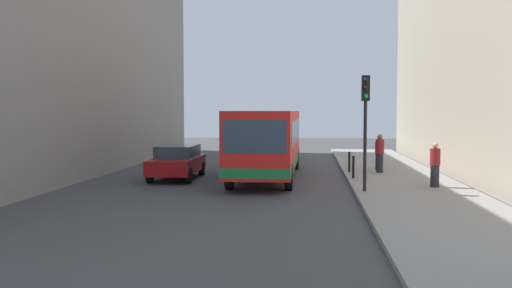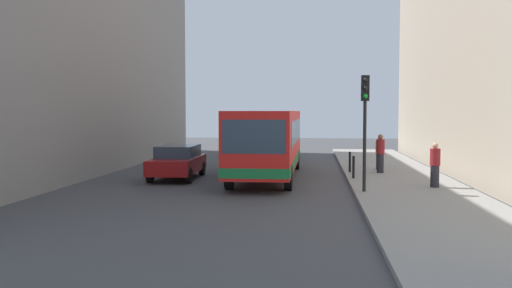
# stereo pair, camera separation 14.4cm
# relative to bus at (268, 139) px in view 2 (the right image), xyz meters

# --- Properties ---
(ground_plane) EXTENTS (80.00, 80.00, 0.00)m
(ground_plane) POSITION_rel_bus_xyz_m (0.27, -2.66, -1.73)
(ground_plane) COLOR #424244
(sidewalk) EXTENTS (4.40, 40.00, 0.15)m
(sidewalk) POSITION_rel_bus_xyz_m (5.67, -2.66, -1.65)
(sidewalk) COLOR gray
(sidewalk) RESTS_ON ground
(bus) EXTENTS (2.62, 11.04, 3.00)m
(bus) POSITION_rel_bus_xyz_m (0.00, 0.00, 0.00)
(bus) COLOR red
(bus) RESTS_ON ground
(car_beside_bus) EXTENTS (1.91, 4.42, 1.48)m
(car_beside_bus) POSITION_rel_bus_xyz_m (-3.94, -0.84, -0.94)
(car_beside_bus) COLOR maroon
(car_beside_bus) RESTS_ON ground
(car_behind_bus) EXTENTS (2.11, 4.52, 1.48)m
(car_behind_bus) POSITION_rel_bus_xyz_m (-0.09, 9.49, -0.94)
(car_behind_bus) COLOR black
(car_behind_bus) RESTS_ON ground
(traffic_light) EXTENTS (0.28, 0.33, 4.10)m
(traffic_light) POSITION_rel_bus_xyz_m (3.82, -5.04, 1.28)
(traffic_light) COLOR black
(traffic_light) RESTS_ON sidewalk
(bollard_near) EXTENTS (0.11, 0.11, 0.95)m
(bollard_near) POSITION_rel_bus_xyz_m (3.72, -1.09, -1.10)
(bollard_near) COLOR black
(bollard_near) RESTS_ON sidewalk
(bollard_mid) EXTENTS (0.11, 0.11, 0.95)m
(bollard_mid) POSITION_rel_bus_xyz_m (3.72, 1.32, -1.10)
(bollard_mid) COLOR black
(bollard_mid) RESTS_ON sidewalk
(pedestrian_near_signal) EXTENTS (0.38, 0.38, 1.67)m
(pedestrian_near_signal) POSITION_rel_bus_xyz_m (6.54, -3.67, -0.74)
(pedestrian_near_signal) COLOR #26262D
(pedestrian_near_signal) RESTS_ON sidewalk
(pedestrian_mid_sidewalk) EXTENTS (0.38, 0.38, 1.78)m
(pedestrian_mid_sidewalk) POSITION_rel_bus_xyz_m (5.10, 1.17, -0.68)
(pedestrian_mid_sidewalk) COLOR #26262D
(pedestrian_mid_sidewalk) RESTS_ON sidewalk
(pedestrian_far_sidewalk) EXTENTS (0.38, 0.38, 1.60)m
(pedestrian_far_sidewalk) POSITION_rel_bus_xyz_m (5.24, 2.72, -0.78)
(pedestrian_far_sidewalk) COLOR #26262D
(pedestrian_far_sidewalk) RESTS_ON sidewalk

